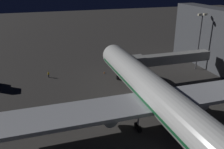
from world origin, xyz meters
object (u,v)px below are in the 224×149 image
traffic_cone_nose_port (118,71)px  traffic_cone_nose_starboard (104,72)px  airliner_at_gate (160,98)px  ground_crew_near_nose_gear (49,74)px  jet_bridge (166,59)px  apron_floodlight_mast (200,37)px

traffic_cone_nose_port → traffic_cone_nose_starboard: same height
airliner_at_gate → ground_crew_near_nose_gear: airliner_at_gate is taller
airliner_at_gate → traffic_cone_nose_port: bearing=-94.3°
traffic_cone_nose_starboard → traffic_cone_nose_port: bearing=180.0°
airliner_at_gate → traffic_cone_nose_port: airliner_at_gate is taller
traffic_cone_nose_starboard → airliner_at_gate: bearing=94.3°
jet_bridge → traffic_cone_nose_starboard: size_ratio=41.59×
airliner_at_gate → traffic_cone_nose_port: 29.75m
traffic_cone_nose_port → ground_crew_near_nose_gear: bearing=-5.0°
apron_floodlight_mast → jet_bridge: bearing=18.8°
ground_crew_near_nose_gear → traffic_cone_nose_port: size_ratio=3.06×
airliner_at_gate → jet_bridge: 23.30m
apron_floodlight_mast → ground_crew_near_nose_gear: (43.32, -6.54, -8.78)m
airliner_at_gate → traffic_cone_nose_port: size_ratio=111.40×
ground_crew_near_nose_gear → traffic_cone_nose_port: bearing=175.0°
traffic_cone_nose_port → apron_floodlight_mast: bearing=168.4°
traffic_cone_nose_port → jet_bridge: bearing=137.1°
jet_bridge → traffic_cone_nose_port: bearing=-42.9°
ground_crew_near_nose_gear → traffic_cone_nose_starboard: ground_crew_near_nose_gear is taller
ground_crew_near_nose_gear → traffic_cone_nose_port: (-20.02, 1.74, -0.65)m
airliner_at_gate → ground_crew_near_nose_gear: bearing=-60.0°
jet_bridge → apron_floodlight_mast: 14.55m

